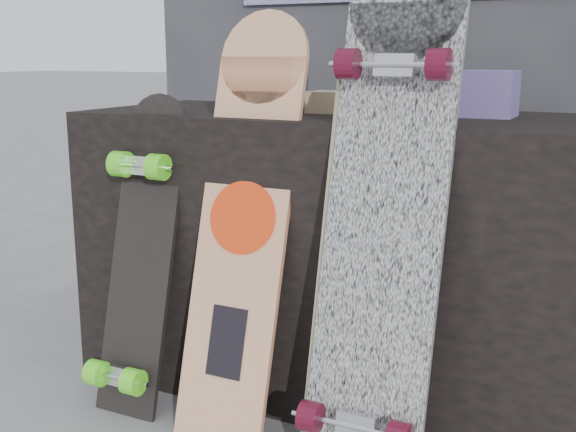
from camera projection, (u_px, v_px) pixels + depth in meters
The scene contains 9 objects.
vendor_table at pixel (364, 255), 2.06m from camera, with size 1.60×0.60×0.80m, color black.
booth at pixel (449, 15), 2.64m from camera, with size 2.40×0.22×2.20m.
merch_box_purple at pixel (274, 91), 2.24m from camera, with size 0.18×0.12×0.10m, color #413C7B.
merch_box_small at pixel (488, 94), 1.89m from camera, with size 0.14×0.14×0.12m, color #413C7B.
merch_box_flat at pixel (348, 103), 1.99m from camera, with size 0.22×0.10×0.06m, color #D1B78C.
longboard_geisha at pixel (245, 212), 1.84m from camera, with size 0.25×0.32×1.08m.
longboard_celtic at pixel (369, 236), 1.65m from camera, with size 0.23×0.26×1.04m.
longboard_cascadia at pixel (385, 204), 1.62m from camera, with size 0.28×0.37×1.21m.
skateboard_dark at pixel (140, 251), 1.96m from camera, with size 0.19×0.30×0.86m.
Camera 1 is at (0.68, -1.37, 0.96)m, focal length 45.00 mm.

